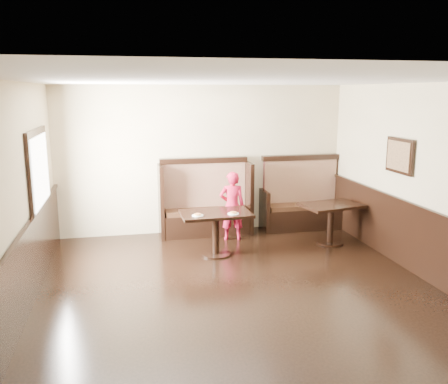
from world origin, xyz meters
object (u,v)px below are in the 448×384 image
object	(u,v)px
booth_main	(205,207)
table_neighbor	(331,214)
child	(232,206)
booth_neighbor	(301,204)
table_main	(216,222)

from	to	relation	value
booth_main	table_neighbor	size ratio (longest dim) A/B	1.52
table_neighbor	child	world-z (taller)	child
table_neighbor	child	bearing A→B (deg)	149.34
booth_main	child	bearing A→B (deg)	-50.47
booth_neighbor	child	size ratio (longest dim) A/B	1.30
booth_main	table_main	bearing A→B (deg)	-91.99
booth_main	booth_neighbor	size ratio (longest dim) A/B	1.06
table_neighbor	child	size ratio (longest dim) A/B	0.91
table_main	child	size ratio (longest dim) A/B	0.92
booth_neighbor	booth_main	bearing A→B (deg)	179.95
booth_main	booth_neighbor	xyz separation A→B (m)	(1.95, -0.00, -0.05)
booth_main	booth_neighbor	bearing A→B (deg)	-0.05
child	booth_main	bearing A→B (deg)	-43.62
booth_main	child	distance (m)	0.65
booth_neighbor	table_main	size ratio (longest dim) A/B	1.41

